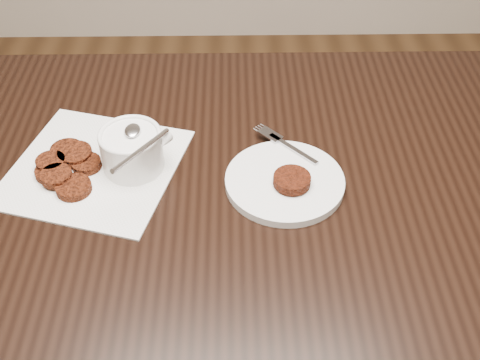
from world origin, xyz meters
name	(u,v)px	position (x,y,z in m)	size (l,w,h in m)	color
table	(265,324)	(0.07, 0.16, 0.38)	(1.35, 0.87, 0.75)	black
napkin	(95,167)	(-0.23, 0.22, 0.75)	(0.27, 0.27, 0.00)	white
sauce_ramekin	(129,134)	(-0.16, 0.22, 0.82)	(0.14, 0.14, 0.14)	white
patty_cluster	(62,168)	(-0.28, 0.21, 0.76)	(0.19, 0.19, 0.02)	maroon
plate_with_patty	(285,178)	(0.09, 0.18, 0.76)	(0.20, 0.20, 0.03)	silver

